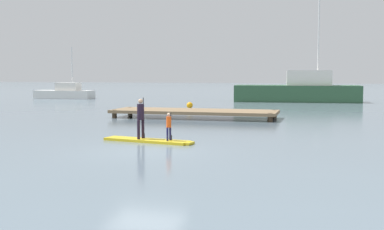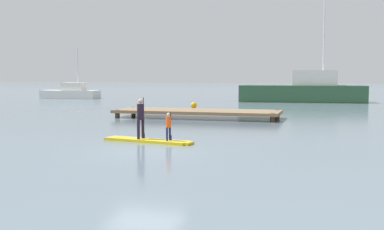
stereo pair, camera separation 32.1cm
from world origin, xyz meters
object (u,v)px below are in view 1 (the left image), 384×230
paddler_child_solo (169,125)px  fishing_boat_white_large (299,90)px  paddler_adult (141,116)px  fishing_boat_green_midground (65,93)px  paddleboard_near (148,141)px  mooring_buoy_near (190,105)px

paddler_child_solo → fishing_boat_white_large: (3.42, 28.92, 0.37)m
paddler_adult → paddler_child_solo: size_ratio=1.51×
fishing_boat_white_large → fishing_boat_green_midground: bearing=-179.6°
paddleboard_near → fishing_boat_green_midground: 34.82m
paddleboard_near → mooring_buoy_near: 18.09m
paddler_adult → fishing_boat_green_midground: size_ratio=0.25×
paddler_adult → mooring_buoy_near: (-2.90, 17.74, -0.74)m
paddleboard_near → fishing_boat_white_large: 29.11m
paddler_child_solo → fishing_boat_white_large: 29.13m
paddleboard_near → fishing_boat_white_large: (4.29, 28.78, 1.00)m
paddler_adult → mooring_buoy_near: bearing=99.3°
paddler_child_solo → fishing_boat_green_midground: 35.44m
paddler_child_solo → mooring_buoy_near: (-4.10, 17.95, -0.45)m
fishing_boat_green_midground → paddler_adult: bearing=-55.7°
paddleboard_near → paddler_adult: paddler_adult is taller
paddler_adult → fishing_boat_white_large: 29.08m
paddleboard_near → paddler_child_solo: size_ratio=3.54×
paddleboard_near → fishing_boat_white_large: fishing_boat_white_large is taller
fishing_boat_white_large → fishing_boat_green_midground: (-24.13, -0.16, -0.44)m
fishing_boat_white_large → mooring_buoy_near: (-7.52, -10.97, -0.81)m
paddler_adult → fishing_boat_green_midground: 34.58m
paddler_child_solo → fishing_boat_green_midground: bearing=125.8°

